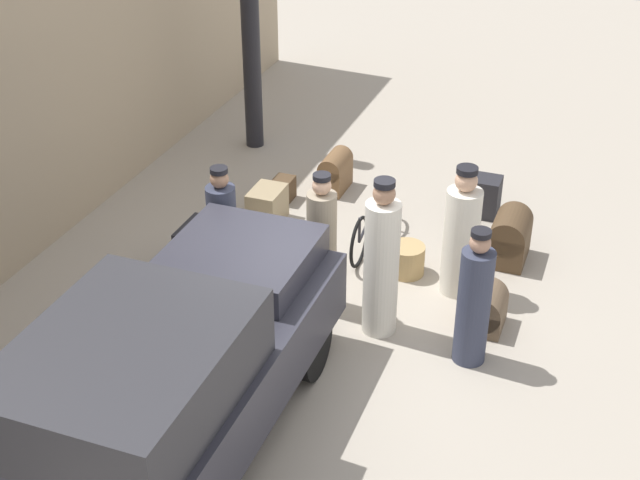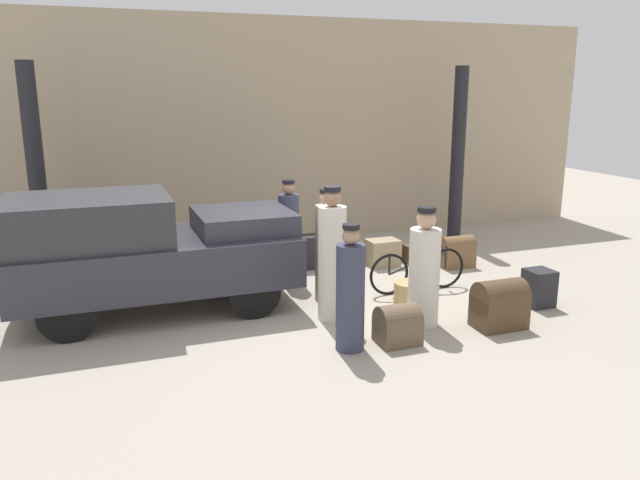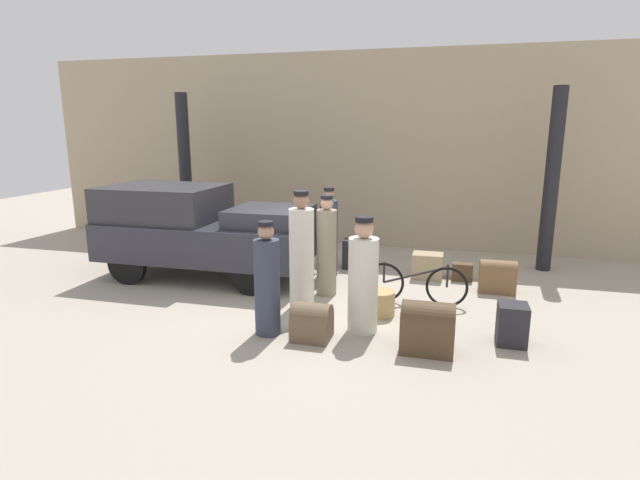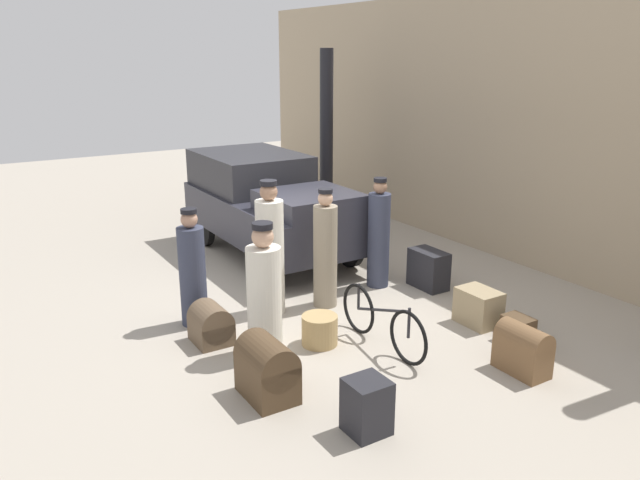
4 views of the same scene
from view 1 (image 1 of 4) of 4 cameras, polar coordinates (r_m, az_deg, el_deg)
ground_plane at (r=10.13m, az=0.67°, el=-5.37°), size 30.00×30.00×0.00m
canopy_pillar_right at (r=13.75m, az=-4.46°, el=12.88°), size 0.28×0.28×3.56m
truck at (r=8.15m, az=-9.21°, el=-7.77°), size 3.91×1.78×1.72m
bicycle at (r=11.41m, az=3.31°, el=1.12°), size 1.66×0.04×0.70m
wicker_basket at (r=10.96m, az=5.55°, el=-1.25°), size 0.45×0.45×0.38m
conductor_in_dark_uniform at (r=10.00m, az=0.11°, el=-0.49°), size 0.34×0.34×1.70m
porter_standing_middle at (r=10.21m, az=-6.21°, el=-0.00°), size 0.34×0.34×1.70m
porter_carrying_trunk at (r=9.33m, az=9.82°, el=-3.97°), size 0.35×0.35×1.58m
porter_with_bicycle at (r=9.59m, az=3.94°, el=-1.54°), size 0.39×0.39×1.87m
porter_lifting_near_truck at (r=10.43m, az=9.02°, el=0.20°), size 0.42×0.42×1.63m
suitcase_small_leather at (r=11.36m, az=12.04°, el=0.21°), size 0.66×0.46×0.66m
trunk_umber_medium at (r=12.03m, az=-3.40°, el=2.22°), size 0.56×0.41×0.48m
suitcase_black_upright at (r=12.37m, az=10.54°, el=2.76°), size 0.38×0.38×0.55m
trunk_wicker_pale at (r=11.07m, az=-7.81°, el=-0.43°), size 0.62×0.36×0.59m
trunk_barrel_dark at (r=10.13m, az=10.50°, el=-4.37°), size 0.51×0.44×0.51m
suitcase_tan_flat at (r=12.60m, az=-2.39°, el=3.25°), size 0.37×0.27×0.33m
trunk_large_brown at (r=12.83m, az=0.98°, el=4.44°), size 0.60×0.34×0.57m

